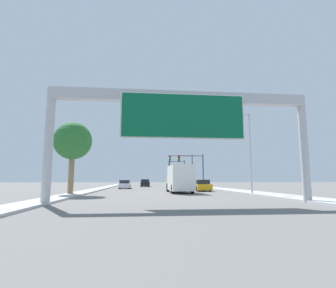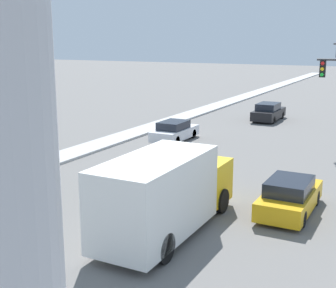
{
  "view_description": "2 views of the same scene",
  "coord_description": "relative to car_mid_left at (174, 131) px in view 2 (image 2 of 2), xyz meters",
  "views": [
    {
      "loc": [
        -2.63,
        1.68,
        1.48
      ],
      "look_at": [
        0.0,
        27.17,
        4.97
      ],
      "focal_mm": 28.0,
      "sensor_mm": 36.0,
      "label": 1
    },
    {
      "loc": [
        9.24,
        17.21,
        6.93
      ],
      "look_at": [
        -0.37,
        35.61,
        2.3
      ],
      "focal_mm": 50.0,
      "sensor_mm": 36.0,
      "label": 2
    }
  ],
  "objects": [
    {
      "name": "median_strip_left",
      "position": [
        -3.75,
        14.07,
        -0.59
      ],
      "size": [
        2.0,
        120.0,
        0.15
      ],
      "color": "#B4B4B4",
      "rests_on": "ground"
    },
    {
      "name": "car_mid_left",
      "position": [
        0.0,
        0.0,
        0.0
      ],
      "size": [
        1.81,
        4.35,
        1.4
      ],
      "color": "silver",
      "rests_on": "ground"
    },
    {
      "name": "car_mid_center",
      "position": [
        3.5,
        11.38,
        0.06
      ],
      "size": [
        1.87,
        4.74,
        1.54
      ],
      "color": "black",
      "rests_on": "ground"
    },
    {
      "name": "car_mid_right",
      "position": [
        10.5,
        -10.36,
        0.03
      ],
      "size": [
        1.82,
        4.42,
        1.46
      ],
      "color": "gold",
      "rests_on": "ground"
    },
    {
      "name": "truck_box_primary",
      "position": [
        7.0,
        -14.56,
        0.88
      ],
      "size": [
        2.36,
        7.51,
        3.02
      ],
      "color": "yellow",
      "rests_on": "ground"
    }
  ]
}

